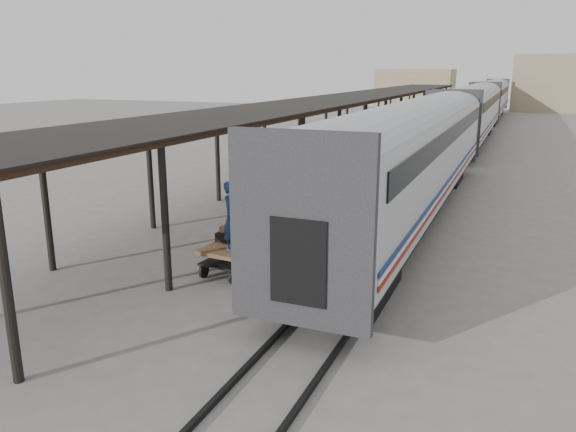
{
  "coord_description": "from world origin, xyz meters",
  "views": [
    {
      "loc": [
        7.08,
        -13.86,
        5.75
      ],
      "look_at": [
        1.08,
        0.55,
        1.7
      ],
      "focal_mm": 35.0,
      "sensor_mm": 36.0,
      "label": 1
    }
  ],
  "objects_px": {
    "luggage_tug": "(360,154)",
    "porter": "(233,216)",
    "pedestrian": "(293,169)",
    "baggage_cart": "(236,250)"
  },
  "relations": [
    {
      "from": "baggage_cart",
      "to": "porter",
      "type": "distance_m",
      "value": 1.38
    },
    {
      "from": "baggage_cart",
      "to": "pedestrian",
      "type": "distance_m",
      "value": 12.95
    },
    {
      "from": "pedestrian",
      "to": "baggage_cart",
      "type": "bearing_deg",
      "value": 110.61
    },
    {
      "from": "luggage_tug",
      "to": "porter",
      "type": "bearing_deg",
      "value": -95.93
    },
    {
      "from": "baggage_cart",
      "to": "pedestrian",
      "type": "bearing_deg",
      "value": 109.99
    },
    {
      "from": "luggage_tug",
      "to": "porter",
      "type": "distance_m",
      "value": 21.78
    },
    {
      "from": "pedestrian",
      "to": "luggage_tug",
      "type": "bearing_deg",
      "value": -92.41
    },
    {
      "from": "baggage_cart",
      "to": "luggage_tug",
      "type": "relative_size",
      "value": 1.73
    },
    {
      "from": "luggage_tug",
      "to": "pedestrian",
      "type": "bearing_deg",
      "value": -110.32
    },
    {
      "from": "luggage_tug",
      "to": "pedestrian",
      "type": "distance_m",
      "value": 8.54
    }
  ]
}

